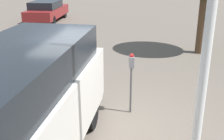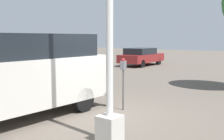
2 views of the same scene
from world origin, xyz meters
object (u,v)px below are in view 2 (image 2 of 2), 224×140
Objects in this scene: car_distant at (141,56)px; parking_meter_near at (123,72)px; parked_van at (18,73)px; lamp_post at (110,51)px.

parking_meter_near is at bearing -153.03° from car_distant.
lamp_post is at bearing 94.24° from parked_van.
parked_van is (0.19, -2.93, -0.67)m from lamp_post.
parked_van is 1.18× the size of car_distant.
lamp_post reaches higher than parked_van.
parking_meter_near is 13.49m from car_distant.
parking_meter_near is 0.25× the size of lamp_post.
car_distant is at bearing -159.67° from parked_van.
car_distant is at bearing -150.08° from lamp_post.
lamp_post is at bearing 19.21° from parking_meter_near.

